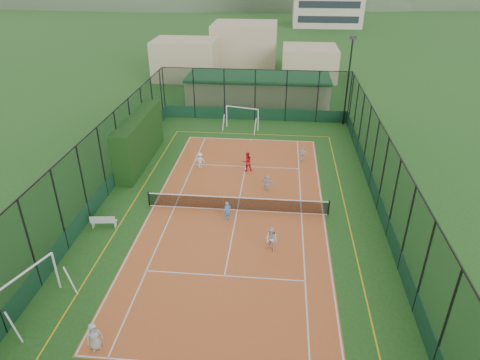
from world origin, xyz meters
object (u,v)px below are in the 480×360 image
at_px(child_far_right, 303,154).
at_px(futsal_goal_near, 29,291).
at_px(clubhouse, 258,90).
at_px(child_far_back, 267,182).
at_px(futsal_goal_far, 242,118).
at_px(floodlight_ne, 348,82).
at_px(white_bench, 104,221).
at_px(child_near_left, 94,336).
at_px(child_far_left, 200,160).
at_px(child_near_mid, 227,211).
at_px(child_near_right, 272,239).
at_px(coach, 247,162).

bearing_deg(child_far_right, futsal_goal_near, 75.22).
relative_size(clubhouse, child_far_back, 12.65).
distance_m(futsal_goal_near, futsal_goal_far, 25.12).
relative_size(floodlight_ne, futsal_goal_far, 2.56).
bearing_deg(white_bench, futsal_goal_near, -102.66).
relative_size(white_bench, futsal_goal_near, 0.46).
relative_size(futsal_goal_far, child_near_left, 2.42).
height_order(futsal_goal_near, child_near_left, futsal_goal_near).
relative_size(child_far_left, child_far_back, 1.04).
relative_size(futsal_goal_near, child_far_right, 2.73).
height_order(clubhouse, white_bench, clubhouse).
bearing_deg(child_far_back, floodlight_ne, -97.76).
xyz_separation_m(futsal_goal_near, child_far_back, (10.32, 12.36, -0.46)).
distance_m(child_near_mid, child_far_back, 4.61).
xyz_separation_m(clubhouse, child_far_back, (1.77, -19.17, -0.96)).
distance_m(child_near_right, child_far_right, 12.02).
relative_size(white_bench, child_near_left, 1.14).
height_order(futsal_goal_near, child_far_left, futsal_goal_near).
bearing_deg(child_near_right, child_far_left, 154.26).
bearing_deg(child_far_right, child_far_back, 84.15).
bearing_deg(child_near_right, white_bench, -153.65).
height_order(floodlight_ne, clubhouse, floodlight_ne).
relative_size(white_bench, child_far_left, 1.23).
bearing_deg(child_far_left, clubhouse, -106.12).
relative_size(floodlight_ne, coach, 5.41).
bearing_deg(child_near_mid, coach, 49.97).
bearing_deg(child_far_left, child_near_left, 81.82).
height_order(futsal_goal_near, child_near_mid, futsal_goal_near).
relative_size(floodlight_ne, futsal_goal_near, 2.49).
bearing_deg(child_far_left, child_far_back, 145.77).
height_order(child_near_left, child_far_back, child_near_left).
bearing_deg(white_bench, child_far_right, 34.25).
bearing_deg(child_near_left, futsal_goal_near, 114.24).
height_order(floodlight_ne, child_near_right, floodlight_ne).
bearing_deg(child_far_right, coach, 48.47).
xyz_separation_m(child_far_right, child_far_back, (-2.63, -4.98, -0.01)).
distance_m(futsal_goal_far, child_far_right, 8.56).
bearing_deg(coach, floodlight_ne, -147.84).
bearing_deg(child_near_left, child_far_left, 46.39).
bearing_deg(child_far_back, futsal_goal_far, -57.88).
bearing_deg(child_near_left, clubhouse, 42.53).
bearing_deg(child_far_left, child_near_right, 116.36).
xyz_separation_m(white_bench, futsal_goal_near, (-0.75, -6.86, 0.64)).
bearing_deg(coach, futsal_goal_far, -102.37).
relative_size(white_bench, child_far_back, 1.27).
distance_m(floodlight_ne, futsal_goal_near, 31.41).
bearing_deg(clubhouse, coach, -89.40).
relative_size(white_bench, child_near_right, 1.03).
height_order(child_far_left, child_far_right, child_far_left).
bearing_deg(white_bench, child_far_left, 56.83).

